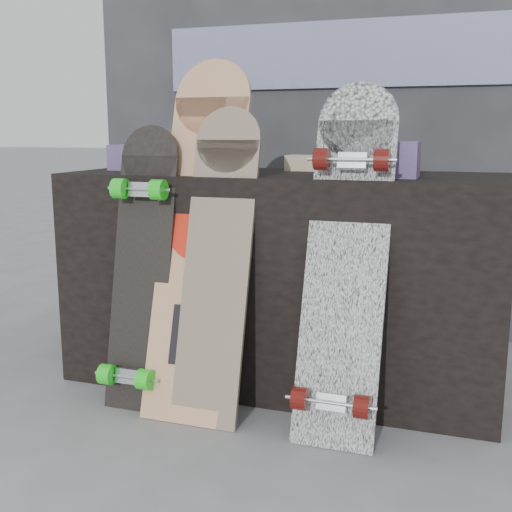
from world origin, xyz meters
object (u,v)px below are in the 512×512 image
at_px(longboard_celtic, 218,254).
at_px(longboard_cascadia, 347,253).
at_px(skateboard_dark, 141,263).
at_px(longboard_geisha, 199,225).
at_px(vendor_table, 283,278).

xyz_separation_m(longboard_celtic, longboard_cascadia, (0.43, 0.01, 0.03)).
relative_size(longboard_celtic, skateboard_dark, 1.06).
bearing_deg(longboard_geisha, longboard_celtic, -26.90).
height_order(vendor_table, longboard_celtic, longboard_celtic).
bearing_deg(longboard_geisha, vendor_table, 54.84).
height_order(longboard_celtic, longboard_cascadia, longboard_cascadia).
bearing_deg(skateboard_dark, longboard_cascadia, 2.36).
xyz_separation_m(vendor_table, longboard_geisha, (-0.21, -0.30, 0.24)).
distance_m(vendor_table, longboard_geisha, 0.44).
bearing_deg(vendor_table, longboard_geisha, -125.16).
bearing_deg(longboard_cascadia, vendor_table, 132.72).
distance_m(vendor_table, skateboard_dark, 0.55).
bearing_deg(skateboard_dark, longboard_geisha, 17.69).
distance_m(longboard_celtic, skateboard_dark, 0.29).
bearing_deg(longboard_celtic, skateboard_dark, -176.27).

